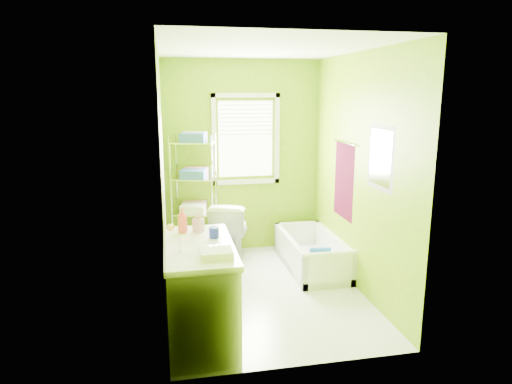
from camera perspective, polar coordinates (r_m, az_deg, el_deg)
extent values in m
plane|color=silver|center=(5.21, 1.02, -12.26)|extent=(2.90, 2.90, 0.00)
cube|color=#6C9407|center=(6.22, -1.76, 4.33)|extent=(2.10, 0.04, 2.60)
cube|color=#6C9407|center=(3.45, 6.19, -2.43)|extent=(2.10, 0.04, 2.60)
cube|color=#6C9407|center=(4.71, -11.50, 1.43)|extent=(0.04, 2.90, 2.60)
cube|color=#6C9407|center=(5.14, 12.61, 2.30)|extent=(0.04, 2.90, 2.60)
cube|color=white|center=(4.75, 1.15, 17.52)|extent=(2.10, 2.90, 0.04)
cube|color=white|center=(6.19, -1.30, 6.62)|extent=(0.74, 0.01, 1.01)
cube|color=white|center=(6.26, -1.24, 1.31)|extent=(0.92, 0.05, 0.06)
cube|color=white|center=(6.14, -1.29, 11.99)|extent=(0.92, 0.05, 0.06)
cube|color=white|center=(6.11, -5.26, 6.49)|extent=(0.06, 0.05, 1.22)
cube|color=white|center=(6.26, 2.64, 6.67)|extent=(0.06, 0.05, 1.22)
cube|color=white|center=(6.14, -1.27, 9.29)|extent=(0.72, 0.02, 0.50)
cube|color=white|center=(3.82, -11.15, -5.82)|extent=(0.02, 0.80, 2.00)
sphere|color=gold|center=(4.13, -10.64, -4.38)|extent=(0.07, 0.07, 0.07)
cube|color=#44071F|center=(5.48, 10.93, 1.39)|extent=(0.02, 0.58, 0.90)
cylinder|color=silver|center=(5.41, 10.98, 6.07)|extent=(0.02, 0.62, 0.02)
cube|color=#CC5972|center=(4.60, 15.35, 4.14)|extent=(0.02, 0.54, 0.64)
cube|color=white|center=(4.60, 15.26, 4.14)|extent=(0.01, 0.44, 0.54)
cube|color=white|center=(5.89, 6.91, -8.90)|extent=(0.63, 1.35, 0.09)
cube|color=white|center=(5.75, 4.24, -7.68)|extent=(0.06, 1.35, 0.41)
cube|color=white|center=(5.92, 9.59, -7.22)|extent=(0.06, 1.35, 0.41)
cube|color=white|center=(5.26, 9.15, -9.78)|extent=(0.63, 0.06, 0.41)
cube|color=white|center=(6.41, 5.17, -5.54)|extent=(0.63, 0.06, 0.41)
cylinder|color=white|center=(5.19, 9.23, -7.70)|extent=(0.63, 0.06, 0.06)
cylinder|color=blue|center=(5.48, 8.33, -9.73)|extent=(0.36, 0.36, 0.06)
cylinder|color=yellow|center=(5.46, 8.35, -9.16)|extent=(0.34, 0.34, 0.05)
cube|color=blue|center=(5.57, 8.02, -8.09)|extent=(0.26, 0.07, 0.23)
imported|color=white|center=(5.98, -3.18, -4.83)|extent=(0.67, 0.89, 0.81)
cube|color=white|center=(4.20, -6.99, -12.53)|extent=(0.57, 1.14, 0.83)
cube|color=white|center=(4.03, -7.16, -6.85)|extent=(0.60, 1.17, 0.05)
ellipsoid|color=white|center=(3.89, -6.69, -7.66)|extent=(0.39, 0.51, 0.14)
cylinder|color=silver|center=(3.85, -9.51, -6.39)|extent=(0.03, 0.03, 0.16)
cylinder|color=silver|center=(3.82, -9.55, -5.40)|extent=(0.12, 0.02, 0.02)
imported|color=#EA5044|center=(4.33, -9.19, -3.50)|extent=(0.12, 0.12, 0.24)
imported|color=#CD849E|center=(4.35, -7.21, -3.70)|extent=(0.12, 0.12, 0.19)
cylinder|color=#17209A|center=(4.17, -5.27, -5.06)|extent=(0.09, 0.09, 0.10)
cube|color=silver|center=(3.69, -4.98, -7.70)|extent=(0.26, 0.20, 0.06)
cylinder|color=silver|center=(5.92, -10.54, -0.97)|extent=(0.02, 0.02, 1.65)
cylinder|color=silver|center=(6.23, -9.83, -0.29)|extent=(0.02, 0.02, 1.65)
cylinder|color=silver|center=(5.82, -5.50, -1.06)|extent=(0.02, 0.02, 1.65)
cylinder|color=silver|center=(6.13, -5.03, -0.36)|extent=(0.02, 0.02, 1.65)
cube|color=silver|center=(6.20, -7.55, -6.70)|extent=(0.62, 0.47, 0.02)
cube|color=silver|center=(6.07, -7.68, -2.56)|extent=(0.62, 0.47, 0.02)
cube|color=silver|center=(5.97, -7.81, 1.75)|extent=(0.62, 0.47, 0.02)
cube|color=silver|center=(5.90, -7.94, 6.18)|extent=(0.62, 0.47, 0.02)
cube|color=#2C539F|center=(5.79, -7.92, 6.72)|extent=(0.35, 0.28, 0.11)
cube|color=silver|center=(6.01, -7.66, 6.94)|extent=(0.35, 0.28, 0.11)
cube|color=#2C539F|center=(5.85, -7.89, 2.19)|extent=(0.35, 0.28, 0.11)
cube|color=#C6879A|center=(6.07, -7.49, 2.58)|extent=(0.35, 0.28, 0.11)
cube|color=silver|center=(5.97, -7.89, -2.15)|extent=(0.35, 0.28, 0.11)
cube|color=#C6879A|center=(6.18, -7.67, -1.65)|extent=(0.35, 0.28, 0.11)
cube|color=#C6879A|center=(6.09, -5.07, -4.98)|extent=(0.10, 0.29, 0.52)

